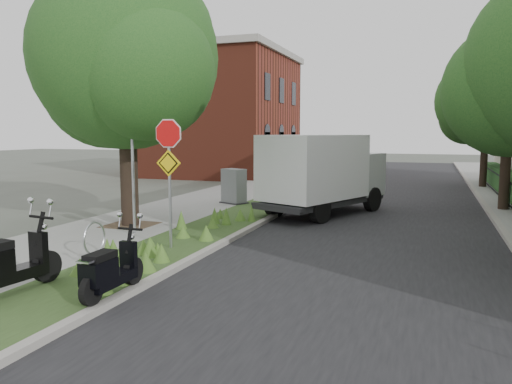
{
  "coord_description": "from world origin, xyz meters",
  "views": [
    {
      "loc": [
        4.49,
        -9.88,
        2.9
      ],
      "look_at": [
        0.06,
        2.65,
        1.3
      ],
      "focal_mm": 35.0,
      "sensor_mm": 36.0,
      "label": 1
    }
  ],
  "objects_px": {
    "scooter_far": "(107,275)",
    "scooter_near": "(1,270)",
    "sign_assembly": "(169,156)",
    "box_truck": "(322,171)",
    "utility_cabinet": "(234,187)"
  },
  "relations": [
    {
      "from": "scooter_far",
      "to": "scooter_near",
      "type": "bearing_deg",
      "value": -162.89
    },
    {
      "from": "sign_assembly",
      "to": "scooter_near",
      "type": "relative_size",
      "value": 1.6
    },
    {
      "from": "sign_assembly",
      "to": "box_truck",
      "type": "distance_m",
      "value": 7.11
    },
    {
      "from": "scooter_far",
      "to": "sign_assembly",
      "type": "bearing_deg",
      "value": 102.5
    },
    {
      "from": "scooter_far",
      "to": "box_truck",
      "type": "bearing_deg",
      "value": 81.75
    },
    {
      "from": "sign_assembly",
      "to": "scooter_near",
      "type": "height_order",
      "value": "sign_assembly"
    },
    {
      "from": "sign_assembly",
      "to": "scooter_near",
      "type": "xyz_separation_m",
      "value": [
        -0.93,
        -4.14,
        -1.74
      ]
    },
    {
      "from": "sign_assembly",
      "to": "box_truck",
      "type": "height_order",
      "value": "sign_assembly"
    },
    {
      "from": "box_truck",
      "to": "scooter_near",
      "type": "bearing_deg",
      "value": -106.57
    },
    {
      "from": "box_truck",
      "to": "utility_cabinet",
      "type": "xyz_separation_m",
      "value": [
        -3.69,
        0.89,
        -0.79
      ]
    },
    {
      "from": "sign_assembly",
      "to": "box_truck",
      "type": "bearing_deg",
      "value": 71.06
    },
    {
      "from": "box_truck",
      "to": "sign_assembly",
      "type": "bearing_deg",
      "value": -108.94
    },
    {
      "from": "scooter_near",
      "to": "scooter_far",
      "type": "height_order",
      "value": "scooter_near"
    },
    {
      "from": "scooter_near",
      "to": "utility_cabinet",
      "type": "relative_size",
      "value": 1.49
    },
    {
      "from": "scooter_near",
      "to": "utility_cabinet",
      "type": "bearing_deg",
      "value": 92.31
    }
  ]
}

